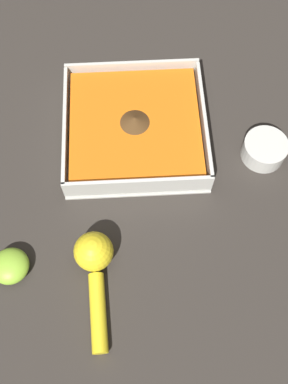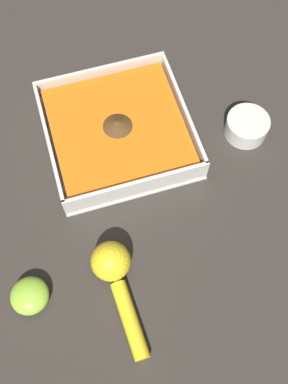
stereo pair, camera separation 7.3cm
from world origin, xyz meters
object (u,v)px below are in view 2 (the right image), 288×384
Objects in this scene: square_dish at (118,130)px; spice_bowl at (247,127)px; lemon_half at (30,296)px; lemon_squeezer at (115,274)px.

square_dish is 3.24× the size of spice_bowl.
lemon_half is at bearing -130.26° from square_dish.
spice_bowl is 0.46m from lemon_half.
lemon_squeezer reaches higher than square_dish.
spice_bowl is 1.29× the size of lemon_half.
lemon_squeezer is (-0.29, -0.19, 0.01)m from spice_bowl.
spice_bowl is 0.43× the size of lemon_squeezer.
lemon_squeezer is at bearing -3.43° from lemon_half.
lemon_squeezer is at bearing -146.89° from spice_bowl.
lemon_squeezer is 0.13m from lemon_half.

